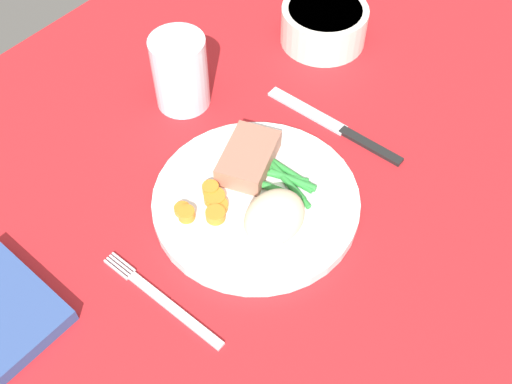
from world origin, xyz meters
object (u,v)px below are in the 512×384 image
Objects in this scene: dinner_plate at (256,201)px; fork at (163,300)px; knife at (337,127)px; water_glass at (181,76)px; meat_portion at (248,158)px; salad_bowl at (324,23)px.

dinner_plate is 1.46× the size of fork.
dinner_plate is at bearing 178.55° from knife.
water_glass is at bearing 38.70° from fork.
fork is (-19.19, -4.07, -2.69)cm from meat_portion.
fork is (-15.92, -0.26, -0.60)cm from dinner_plate.
fork is 30.39cm from water_glass.
fork is at bearing -168.01° from meat_portion.
dinner_plate reaches higher than fork.
knife is at bearing -17.45° from meat_portion.
dinner_plate is 16.34cm from knife.
fork is at bearing 179.50° from knife.
knife reaches higher than fork.
salad_bowl is (13.52, 11.86, 2.90)cm from knife.
dinner_plate is 5.44cm from meat_portion.
dinner_plate is at bearing -158.81° from salad_bowl.
knife is 18.21cm from salad_bowl.
salad_bowl is (22.36, -7.12, -1.29)cm from water_glass.
meat_portion is 13.94cm from knife.
meat_portion is 0.42× the size of knife.
meat_portion is at bearing -105.77° from water_glass.
water_glass is at bearing 114.55° from knife.
salad_bowl is at bearing -17.67° from water_glass.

